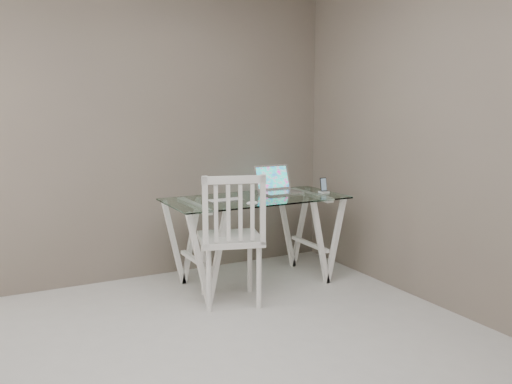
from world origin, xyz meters
TOP-DOWN VIEW (x-y plane):
  - room at (-0.06, 0.02)m, footprint 4.50×4.52m
  - desk at (1.01, 1.61)m, footprint 1.50×0.70m
  - chair at (0.61, 1.24)m, footprint 0.58×0.58m
  - laptop at (1.31, 1.78)m, footprint 0.34×0.32m
  - keyboard at (0.72, 1.61)m, footprint 0.30×0.13m
  - mouse at (0.83, 1.33)m, footprint 0.10×0.06m
  - phone_dock at (1.65, 1.55)m, footprint 0.07×0.07m

SIDE VIEW (x-z plane):
  - desk at x=1.01m, z-range 0.01..0.76m
  - chair at x=0.61m, z-range 0.05..1.08m
  - keyboard at x=0.72m, z-range 0.75..0.75m
  - mouse at x=0.83m, z-range 0.75..0.78m
  - phone_dock at x=1.65m, z-range 0.72..0.85m
  - laptop at x=1.31m, z-range 0.69..0.92m
  - room at x=-0.06m, z-range 0.36..3.07m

